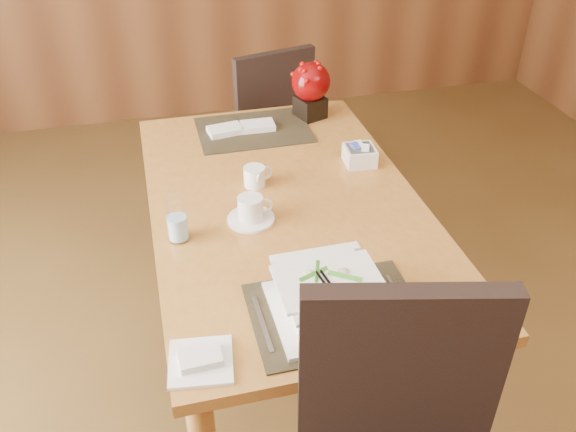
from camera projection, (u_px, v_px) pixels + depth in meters
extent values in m
cube|color=#B47732|center=(286.00, 207.00, 2.06)|extent=(0.90, 1.50, 0.04)
cylinder|color=#B47732|center=(166.00, 205.00, 2.75)|extent=(0.07, 0.07, 0.71)
cylinder|color=#B47732|center=(470.00, 420.00, 1.80)|extent=(0.07, 0.07, 0.71)
cylinder|color=#B47732|center=(331.00, 183.00, 2.90)|extent=(0.07, 0.07, 0.71)
cube|color=black|center=(336.00, 312.00, 1.61)|extent=(0.45, 0.33, 0.01)
cube|color=black|center=(254.00, 130.00, 2.49)|extent=(0.45, 0.33, 0.01)
cube|color=white|center=(328.00, 311.00, 1.61)|extent=(0.29, 0.29, 0.01)
cube|color=white|center=(328.00, 296.00, 1.58)|extent=(0.21, 0.21, 0.10)
cylinder|color=tan|center=(328.00, 295.00, 1.57)|extent=(0.19, 0.19, 0.08)
cylinder|color=white|center=(251.00, 219.00, 1.96)|extent=(0.15, 0.15, 0.01)
cylinder|color=white|center=(250.00, 208.00, 1.94)|extent=(0.09, 0.09, 0.08)
cylinder|color=black|center=(250.00, 199.00, 1.92)|extent=(0.07, 0.07, 0.01)
cylinder|color=white|center=(177.00, 219.00, 1.84)|extent=(0.07, 0.07, 0.15)
cube|color=white|center=(360.00, 155.00, 2.25)|extent=(0.12, 0.12, 0.07)
cube|color=black|center=(310.00, 107.00, 2.57)|extent=(0.14, 0.14, 0.09)
sphere|color=#7E0506|center=(311.00, 82.00, 2.51)|extent=(0.16, 0.16, 0.16)
cube|color=white|center=(201.00, 362.00, 1.47)|extent=(0.17, 0.17, 0.01)
cube|color=black|center=(400.00, 377.00, 1.39)|extent=(0.46, 0.16, 0.53)
cube|color=black|center=(259.00, 131.00, 3.20)|extent=(0.51, 0.51, 0.06)
cube|color=black|center=(275.00, 99.00, 2.91)|extent=(0.40, 0.14, 0.46)
cylinder|color=black|center=(274.00, 148.00, 3.52)|extent=(0.03, 0.03, 0.40)
cylinder|color=black|center=(303.00, 175.00, 3.27)|extent=(0.03, 0.03, 0.40)
cylinder|color=black|center=(218.00, 162.00, 3.39)|extent=(0.03, 0.03, 0.40)
cylinder|color=black|center=(244.00, 192.00, 3.13)|extent=(0.03, 0.03, 0.40)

